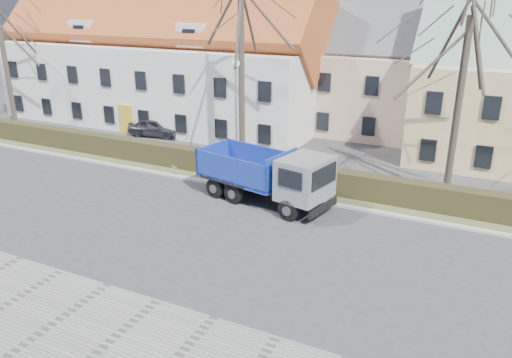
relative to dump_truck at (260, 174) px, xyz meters
The scene contains 14 objects.
ground 4.18m from the dump_truck, 113.23° to the right, with size 120.00×120.00×0.00m, color #353436.
sidewalk_near 12.28m from the dump_truck, 97.28° to the right, with size 80.00×5.00×0.08m, color gray.
curb_far 2.31m from the dump_truck, 147.07° to the left, with size 80.00×0.30×0.12m, color #ACA89F.
grass_strip 3.33m from the dump_truck, 120.71° to the left, with size 80.00×3.00×0.10m, color #4F5731.
hedge 2.97m from the dump_truck, 122.77° to the left, with size 60.00×0.90×1.30m, color #2B2615.
building_white 19.40m from the dump_truck, 139.55° to the left, with size 26.80×10.80×9.50m, color silver, non-canonical shape.
building_pink 16.78m from the dump_truck, 81.49° to the left, with size 10.80×8.80×8.00m, color #D4AD96, non-canonical shape.
tree_0 24.30m from the dump_truck, 168.24° to the left, with size 7.20×7.20×9.90m, color #352E25, non-canonical shape.
tree_1 7.77m from the dump_truck, 125.88° to the left, with size 9.20×9.20×12.65m, color #352E25, non-canonical shape.
tree_2 10.58m from the dump_truck, 30.10° to the left, with size 8.00×8.00×11.00m, color #352E25, non-canonical shape.
dump_truck is the anchor object (origin of this frame).
streetlight 4.98m from the dump_truck, 132.59° to the left, with size 0.52×0.52×6.61m, color #9EA0A2, non-canonical shape.
cart_frame 6.45m from the dump_truck, 169.04° to the left, with size 0.71×0.40×0.65m, color silver, non-canonical shape.
parked_car_a 14.41m from the dump_truck, 147.69° to the left, with size 1.62×4.03×1.37m, color #26262E.
Camera 1 is at (11.57, -17.66, 9.92)m, focal length 35.00 mm.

